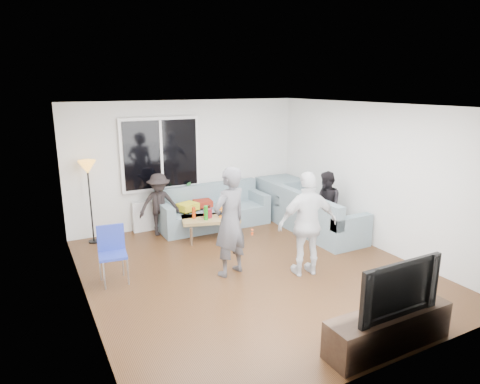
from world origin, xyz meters
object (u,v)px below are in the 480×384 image
sofa_back_section (214,207)px  television (393,285)px  coffee_table (211,227)px  player_right (308,224)px  spectator_back (159,204)px  player_left (230,222)px  tv_console (388,329)px  floor_lamp (90,203)px  sofa_right_section (320,213)px  side_chair (113,256)px  spectator_right (326,205)px

sofa_back_section → television: bearing=-90.0°
coffee_table → player_right: player_right is taller
spectator_back → television: size_ratio=1.10×
player_left → coffee_table: bearing=-121.8°
player_left → television: size_ratio=1.53×
player_left → tv_console: bearing=87.8°
coffee_table → tv_console: tv_console is taller
player_left → television: player_left is taller
floor_lamp → player_left: player_left is taller
sofa_right_section → side_chair: size_ratio=2.33×
sofa_back_section → player_left: player_left is taller
sofa_right_section → coffee_table: 2.18m
floor_lamp → player_left: 2.94m
floor_lamp → spectator_right: size_ratio=1.20×
player_right → floor_lamp: bearing=-35.5°
tv_console → player_right: bearing=80.6°
sofa_right_section → tv_console: 3.74m
floor_lamp → television: size_ratio=1.39×
player_right → player_left: bearing=-15.8°
sofa_right_section → television: 3.75m
spectator_right → spectator_back: size_ratio=1.05×
spectator_right → tv_console: size_ratio=0.81×
spectator_back → sofa_back_section: bearing=3.4°
tv_console → television: (-0.00, 0.00, 0.54)m
coffee_table → floor_lamp: 2.29m
side_chair → television: (2.41, -3.09, 0.33)m
player_right → television: bearing=92.4°
sofa_back_section → floor_lamp: 2.44m
spectator_back → player_right: bearing=-57.3°
television → tv_console: bearing=0.0°
sofa_back_section → spectator_right: size_ratio=1.78×
floor_lamp → tv_console: size_ratio=0.97×
player_right → tv_console: bearing=92.4°
player_left → side_chair: bearing=-36.1°
sofa_back_section → coffee_table: size_ratio=2.09×
sofa_back_section → player_right: 2.83m
sofa_right_section → player_right: (-1.33, -1.36, 0.40)m
player_left → spectator_back: bearing=-97.5°
sofa_back_section → spectator_back: (-1.15, 0.03, 0.19)m
player_right → spectator_back: (-1.49, 2.81, -0.20)m
sofa_back_section → sofa_right_section: same height
coffee_table → spectator_right: 2.29m
side_chair → player_left: size_ratio=0.50×
player_left → spectator_back: player_left is taller
coffee_table → side_chair: size_ratio=1.28×
side_chair → player_left: player_left is taller
coffee_table → television: television is taller
sofa_right_section → side_chair: (-4.07, -0.26, 0.01)m
coffee_table → tv_console: size_ratio=0.69×
spectator_right → player_left: bearing=-57.0°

